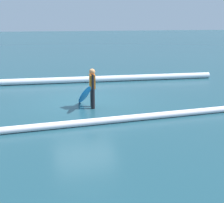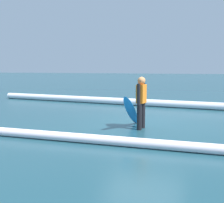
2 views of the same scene
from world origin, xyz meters
TOP-DOWN VIEW (x-y plane):
  - ground_plane at (0.00, 0.00)m, footprint 160.19×160.19m
  - surfer at (-0.19, 0.99)m, footprint 0.22×0.57m
  - surfboard at (0.11, 0.97)m, footprint 0.44×1.59m
  - wave_crest_foreground at (0.68, -3.83)m, footprint 16.62×1.20m
  - wave_crest_midground at (1.88, 3.01)m, footprint 21.54×1.40m

SIDE VIEW (x-z plane):
  - ground_plane at x=0.00m, z-range 0.00..0.00m
  - wave_crest_midground at x=1.88m, z-range 0.00..0.21m
  - wave_crest_foreground at x=0.68m, z-range 0.00..0.31m
  - surfboard at x=0.11m, z-range -0.02..1.00m
  - surfer at x=-0.19m, z-range 0.09..1.56m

